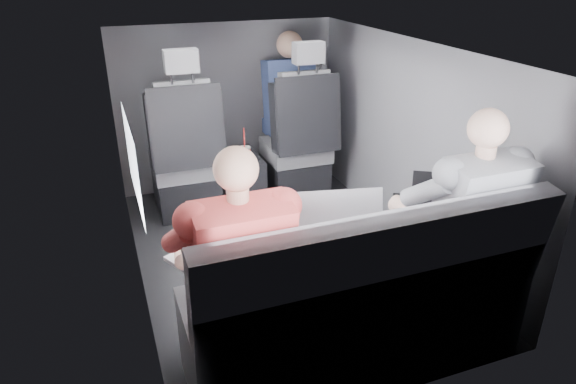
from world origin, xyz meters
name	(u,v)px	position (x,y,z in m)	size (l,w,h in m)	color
floor	(282,255)	(0.00, 0.00, 0.00)	(2.60, 2.60, 0.00)	black
ceiling	(280,47)	(0.00, 0.00, 1.35)	(2.60, 2.60, 0.00)	#B2B2AD
panel_left	(129,181)	(-0.90, 0.00, 0.68)	(0.02, 2.60, 1.35)	#56565B
panel_right	(408,143)	(0.90, 0.00, 0.68)	(0.02, 2.60, 1.35)	#56565B
panel_front	(227,107)	(0.00, 1.30, 0.68)	(1.80, 0.02, 1.35)	#56565B
panel_back	(393,272)	(0.00, -1.30, 0.68)	(1.80, 0.02, 1.35)	#56565B
side_window	(132,161)	(-0.88, -0.30, 0.90)	(0.02, 0.75, 0.42)	white
seatbelt	(307,106)	(0.45, 0.67, 0.80)	(0.05, 0.01, 0.65)	black
front_seat_left	(186,164)	(-0.45, 0.84, 0.40)	(0.52, 0.58, 1.26)	black
front_seat_right	(298,150)	(0.45, 0.84, 0.40)	(0.52, 0.58, 1.26)	black
center_console	(244,179)	(0.00, 0.88, 0.20)	(0.24, 0.48, 0.41)	black
rear_bench	(359,311)	(0.00, -1.06, 0.31)	(1.60, 0.57, 0.92)	slate
soda_cup	(245,154)	(-0.03, 0.72, 0.47)	(0.09, 0.09, 0.27)	white
laptop_white	(214,251)	(-0.61, -0.83, 0.64)	(0.42, 0.45, 0.26)	silver
laptop_silver	(329,225)	(-0.04, -0.80, 0.64)	(0.45, 0.43, 0.28)	silver
laptop_black	(434,203)	(0.58, -0.76, 0.64)	(0.43, 0.47, 0.25)	black
passenger_rear_left	(234,268)	(-0.56, -0.97, 0.62)	(0.48, 0.60, 1.19)	#303035
passenger_rear_right	(457,221)	(0.57, -0.97, 0.63)	(0.50, 0.62, 1.22)	navy
passenger_front_right	(290,98)	(0.47, 1.10, 0.76)	(0.41, 0.41, 0.86)	navy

